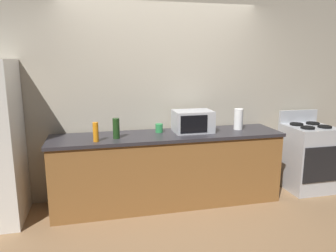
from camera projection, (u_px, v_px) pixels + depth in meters
name	position (u px, v px, depth m)	size (l,w,h in m)	color
ground_plane	(176.00, 217.00, 3.74)	(8.00, 8.00, 0.00)	#93704C
back_wall	(161.00, 94.00, 4.23)	(6.40, 0.10, 2.70)	#B2A893
counter_run	(168.00, 169.00, 4.02)	(2.84, 0.64, 0.90)	brown
stove_range	(307.00, 157.00, 4.47)	(0.60, 0.61, 1.08)	#B7BABF
microwave	(193.00, 121.00, 4.02)	(0.48, 0.35, 0.27)	#B7BABF
paper_towel_roll	(238.00, 119.00, 4.17)	(0.12, 0.12, 0.27)	white
bottle_wine	(116.00, 128.00, 3.69)	(0.08, 0.08, 0.24)	#1E3F19
bottle_dish_soap	(96.00, 132.00, 3.55)	(0.06, 0.06, 0.22)	orange
mug_green	(159.00, 128.00, 4.01)	(0.09, 0.09, 0.11)	#2D8C47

